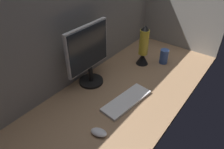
# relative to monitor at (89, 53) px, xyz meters

# --- Properties ---
(ground_plane) EXTENTS (1.80, 0.80, 0.03)m
(ground_plane) POSITION_rel_monitor_xyz_m (0.10, -0.25, -0.26)
(ground_plane) COLOR #8C6B4C
(cubicle_wall_back) EXTENTS (1.80, 0.05, 0.77)m
(cubicle_wall_back) POSITION_rel_monitor_xyz_m (0.10, 0.12, 0.14)
(cubicle_wall_back) COLOR gray
(cubicle_wall_back) RESTS_ON ground_plane
(cubicle_wall_side) EXTENTS (0.05, 0.80, 0.77)m
(cubicle_wall_side) POSITION_rel_monitor_xyz_m (0.97, -0.25, 0.14)
(cubicle_wall_side) COLOR gray
(cubicle_wall_side) RESTS_ON ground_plane
(monitor) EXTENTS (0.38, 0.18, 0.45)m
(monitor) POSITION_rel_monitor_xyz_m (0.00, 0.00, 0.00)
(monitor) COLOR black
(monitor) RESTS_ON ground_plane
(keyboard) EXTENTS (0.38, 0.17, 0.02)m
(keyboard) POSITION_rel_monitor_xyz_m (-0.02, -0.34, -0.23)
(keyboard) COLOR silver
(keyboard) RESTS_ON ground_plane
(mouse) EXTENTS (0.08, 0.11, 0.03)m
(mouse) POSITION_rel_monitor_xyz_m (-0.33, -0.37, -0.23)
(mouse) COLOR silver
(mouse) RESTS_ON ground_plane
(mug_ceramic_blue) EXTENTS (0.11, 0.07, 0.12)m
(mug_ceramic_blue) POSITION_rel_monitor_xyz_m (0.59, -0.31, -0.18)
(mug_ceramic_blue) COLOR #38569E
(mug_ceramic_blue) RESTS_ON ground_plane
(lava_lamp) EXTENTS (0.10, 0.10, 0.34)m
(lava_lamp) POSITION_rel_monitor_xyz_m (0.46, -0.17, -0.10)
(lava_lamp) COLOR black
(lava_lamp) RESTS_ON ground_plane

